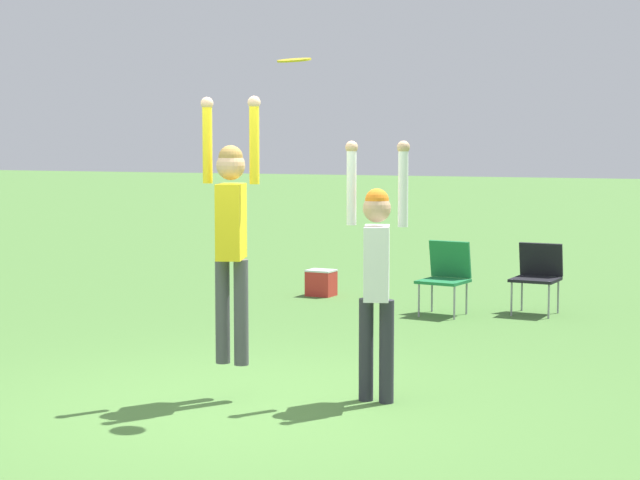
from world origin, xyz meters
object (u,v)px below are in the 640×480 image
Objects in this scene: person_defending at (377,264)px; camping_chair_0 at (446,272)px; frisbee at (294,60)px; person_jumping at (231,223)px; camping_chair_1 at (538,272)px; cooler_box at (321,283)px.

person_defending is 4.68m from camping_chair_0.
frisbee reaches higher than person_defending.
frisbee is (0.56, 0.05, 1.30)m from person_jumping.
person_defending is (1.10, 0.44, -0.33)m from person_jumping.
camping_chair_0 is at bearing 30.53° from camping_chair_1.
frisbee is 5.43m from camping_chair_0.
camping_chair_1 is (1.08, 5.54, -0.94)m from person_jumping.
frisbee is 0.31× the size of camping_chair_1.
camping_chair_0 is at bearing -20.17° from cooler_box.
frisbee is at bearing -75.88° from person_defending.
camping_chair_0 is (0.09, 4.97, -0.94)m from person_jumping.
frisbee is at bearing -65.66° from cooler_box.
camping_chair_1 is at bearing 84.54° from frisbee.
person_defending is 7.87× the size of frisbee.
camping_chair_0 reaches higher than camping_chair_1.
person_jumping reaches higher than camping_chair_1.
frisbee is at bearing 85.25° from camping_chair_1.
frisbee is 0.73× the size of cooler_box.
person_jumping is 1.41m from frisbee.
cooler_box is at bearing -171.17° from person_defending.
person_jumping reaches higher than person_defending.
person_defending is at bearing 90.94° from camping_chair_1.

